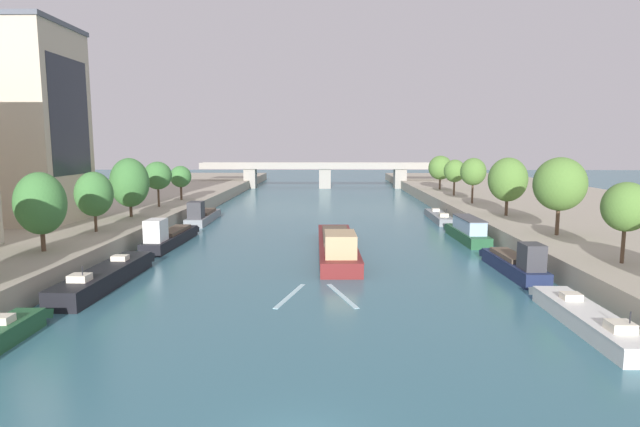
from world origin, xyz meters
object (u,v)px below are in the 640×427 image
barge_midriver (337,245)px  moored_boat_right_downstream (468,231)px  tree_left_past_mid (130,183)px  tree_right_distant (473,172)px  bridge_far (325,172)px  moored_boat_right_near (515,263)px  tree_right_end_of_row (560,184)px  moored_boat_right_midway (439,217)px  tree_right_third (455,171)px  moored_boat_left_far (106,276)px  tree_left_nearest (158,176)px  moored_boat_right_end (588,319)px  tree_left_distant (94,194)px  moored_boat_left_near (202,216)px  tree_right_by_lamp (440,168)px  moored_boat_left_downstream (169,237)px  tree_left_second (181,177)px  tree_right_second (626,207)px  tree_right_past_mid (508,180)px  tree_left_midway (40,203)px

barge_midriver → moored_boat_right_downstream: (14.43, 7.49, 0.13)m
tree_left_past_mid → tree_right_distant: bearing=18.4°
moored_boat_right_downstream → bridge_far: (-16.20, 68.60, 2.85)m
moored_boat_right_near → barge_midriver: bearing=153.3°
barge_midriver → tree_right_end_of_row: bearing=0.6°
moored_boat_right_near → moored_boat_right_downstream: moored_boat_right_near is taller
moored_boat_right_midway → tree_left_past_mid: 40.86m
tree_right_end_of_row → tree_right_distant: 26.57m
tree_right_third → moored_boat_right_midway: bearing=-110.7°
moored_boat_left_far → tree_right_third: tree_right_third is taller
tree_left_nearest → moored_boat_right_end: bearing=-46.9°
moored_boat_left_far → bridge_far: (15.70, 87.10, 3.25)m
tree_left_distant → moored_boat_left_near: bearing=73.0°
tree_right_distant → tree_right_by_lamp: bearing=89.1°
moored_boat_left_downstream → tree_left_second: bearing=103.5°
tree_right_third → moored_boat_right_end: bearing=-96.2°
moored_boat_right_downstream → tree_left_past_mid: size_ratio=1.61×
moored_boat_left_near → tree_left_nearest: bearing=167.2°
tree_left_distant → tree_right_second: tree_left_distant is taller
moored_boat_right_end → tree_right_end_of_row: tree_right_end_of_row is taller
tree_right_past_mid → tree_left_second: bearing=158.9°
moored_boat_left_near → moored_boat_right_end: (32.13, -39.75, -0.38)m
barge_midriver → tree_left_nearest: (-24.39, 21.82, 5.29)m
moored_boat_left_far → tree_right_past_mid: bearing=32.9°
tree_left_midway → tree_left_distant: bearing=90.2°
tree_right_second → tree_right_third: 49.61m
bridge_far → moored_boat_left_downstream: bearing=-102.3°
tree_left_second → tree_left_past_mid: bearing=-91.7°
moored_boat_left_far → tree_right_second: tree_right_second is taller
tree_left_second → bridge_far: (22.10, 45.22, -1.61)m
barge_midriver → tree_right_past_mid: (20.69, 13.64, 5.35)m
moored_boat_right_end → tree_right_second: (6.33, 7.99, 5.50)m
moored_boat_left_near → tree_right_past_mid: bearing=-9.9°
moored_boat_right_near → moored_boat_left_near: bearing=139.5°
moored_boat_right_midway → bridge_far: (-16.33, 53.20, 3.43)m
moored_boat_right_downstream → tree_left_past_mid: 39.41m
tree_left_nearest → tree_left_past_mid: bearing=-90.2°
moored_boat_left_near → tree_right_third: bearing=25.0°
barge_midriver → moored_boat_left_near: size_ratio=1.65×
moored_boat_left_near → tree_right_distant: size_ratio=1.89×
tree_left_midway → tree_right_third: size_ratio=1.05×
barge_midriver → tree_left_nearest: size_ratio=3.32×
moored_boat_right_midway → tree_left_past_mid: bearing=-164.3°
tree_left_midway → tree_right_by_lamp: bearing=52.8°
moored_boat_left_near → tree_left_distant: 20.41m
tree_left_past_mid → tree_right_by_lamp: 59.29m
tree_right_second → tree_left_nearest: bearing=143.5°
tree_left_past_mid → tree_right_distant: 47.05m
moored_boat_left_far → moored_boat_right_downstream: bearing=30.1°
tree_right_second → tree_right_by_lamp: 61.90m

